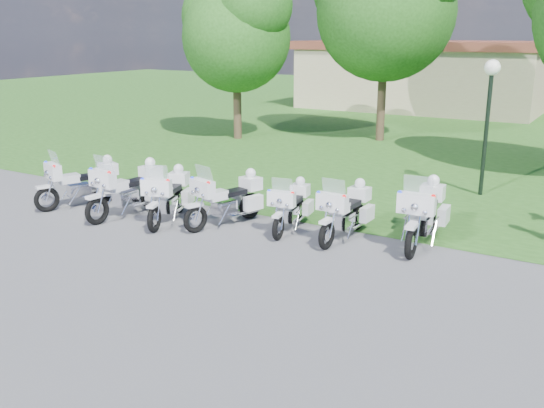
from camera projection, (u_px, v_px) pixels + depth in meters
The scene contains 12 objects.
ground at pixel (277, 269), 12.13m from camera, with size 100.00×100.00×0.00m, color #58585D.
grass_lawn at pixel (519, 116), 34.37m from camera, with size 100.00×48.00×0.01m, color #28581B.
motorcycle_0 at pixel (83, 182), 16.45m from camera, with size 1.32×2.29×1.61m.
motorcycle_1 at pixel (129, 188), 15.61m from camera, with size 0.93×2.52×1.69m.
motorcycle_2 at pixel (169, 195), 15.15m from camera, with size 1.25×2.27×1.58m.
motorcycle_3 at pixel (228, 198), 14.83m from camera, with size 1.20×2.31×1.59m.
motorcycle_4 at pixel (291, 206), 14.47m from camera, with size 0.91×2.09×1.41m.
motorcycle_5 at pixel (346, 211), 13.87m from camera, with size 0.76×2.29×1.54m.
motorcycle_6 at pixel (424, 213), 13.43m from camera, with size 0.97×2.58×1.73m.
lamp_post at pixel (490, 93), 16.93m from camera, with size 0.44×0.44×3.87m.
tree_0 at pixel (236, 27), 25.92m from camera, with size 5.47×4.67×7.29m.
building_west at pixel (423, 75), 37.62m from camera, with size 14.56×8.32×4.10m.
Camera 1 is at (5.76, -9.74, 4.56)m, focal length 40.00 mm.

